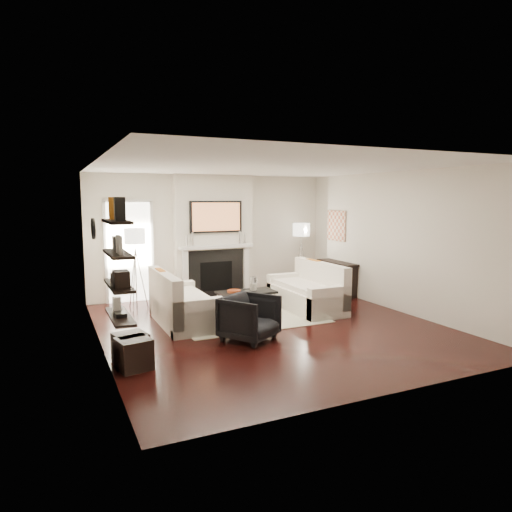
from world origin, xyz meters
name	(u,v)px	position (x,y,z in m)	size (l,w,h in m)	color
room_envelope	(271,248)	(0.00, 0.00, 1.35)	(6.00, 6.00, 6.00)	black
chimney_breast	(214,236)	(0.00, 2.88, 1.35)	(1.80, 0.25, 2.70)	silver
fireplace_surround	(216,273)	(0.00, 2.74, 0.52)	(1.30, 0.02, 1.04)	black
firebox	(216,276)	(0.00, 2.73, 0.45)	(0.75, 0.02, 0.65)	black
mantel_pilaster_l	(185,274)	(-0.72, 2.71, 0.55)	(0.12, 0.08, 1.10)	white
mantel_pilaster_r	(246,270)	(0.72, 2.71, 0.55)	(0.12, 0.08, 1.10)	white
mantel_shelf	(217,247)	(0.00, 2.69, 1.12)	(1.70, 0.18, 0.07)	white
tv_body	(216,217)	(0.00, 2.71, 1.78)	(1.20, 0.06, 0.70)	black
tv_screen	(217,217)	(0.00, 2.68, 1.78)	(1.10, 0.01, 0.62)	#BF723F
candlestick_l_tall	(192,239)	(-0.55, 2.70, 1.30)	(0.04, 0.04, 0.30)	silver
candlestick_l_short	(187,241)	(-0.68, 2.70, 1.27)	(0.04, 0.04, 0.24)	silver
candlestick_r_tall	(239,237)	(0.55, 2.70, 1.30)	(0.04, 0.04, 0.30)	silver
candlestick_r_short	(245,238)	(0.68, 2.70, 1.27)	(0.04, 0.04, 0.24)	silver
hallway_panel	(129,252)	(-1.85, 2.98, 1.05)	(0.90, 0.02, 2.10)	white
door_trim_l	(106,254)	(-2.33, 2.96, 1.05)	(0.06, 0.06, 2.16)	white
door_trim_r	(152,251)	(-1.37, 2.96, 1.05)	(0.06, 0.06, 2.16)	white
door_trim_top	(128,201)	(-1.85, 2.96, 2.13)	(1.02, 0.06, 0.06)	white
rug	(246,317)	(-0.13, 0.76, 0.01)	(2.60, 2.00, 0.01)	#BDB89B
loveseat_left_base	(184,312)	(-1.29, 0.80, 0.21)	(0.85, 1.80, 0.42)	white
loveseat_left_back	(165,296)	(-1.63, 0.80, 0.53)	(0.18, 1.80, 0.80)	white
loveseat_left_arm_n	(198,318)	(-1.29, -0.01, 0.30)	(0.85, 0.18, 0.60)	white
loveseat_left_arm_s	(172,298)	(-1.29, 1.61, 0.30)	(0.85, 0.18, 0.60)	white
loveseat_left_cushion	(187,297)	(-1.24, 0.80, 0.47)	(0.63, 1.44, 0.10)	white
pillow_left_orange	(160,281)	(-1.63, 1.10, 0.73)	(0.10, 0.42, 0.42)	#B26316
pillow_left_charcoal	(169,288)	(-1.63, 0.50, 0.72)	(0.10, 0.40, 0.40)	black
loveseat_right_base	(306,299)	(1.18, 0.79, 0.21)	(0.85, 1.80, 0.42)	white
loveseat_right_back	(321,282)	(1.51, 0.79, 0.53)	(0.18, 1.80, 0.80)	white
loveseat_right_arm_n	(329,303)	(1.18, -0.02, 0.30)	(0.85, 0.18, 0.60)	white
loveseat_right_arm_s	(287,287)	(1.18, 1.60, 0.30)	(0.85, 0.18, 0.60)	white
loveseat_right_cushion	(304,286)	(1.13, 0.79, 0.47)	(0.63, 1.44, 0.10)	white
pillow_right_orange	(313,270)	(1.51, 1.09, 0.73)	(0.10, 0.42, 0.42)	#B26316
pillow_right_charcoal	(329,275)	(1.51, 0.49, 0.72)	(0.10, 0.40, 0.40)	black
coffee_table	(246,292)	(0.00, 1.04, 0.40)	(1.10, 0.55, 0.04)	black
coffee_leg_nw	(226,308)	(-0.50, 0.82, 0.19)	(0.02, 0.02, 0.38)	silver
coffee_leg_ne	(275,303)	(0.50, 0.82, 0.19)	(0.02, 0.02, 0.38)	silver
coffee_leg_sw	(218,303)	(-0.50, 1.26, 0.19)	(0.02, 0.02, 0.38)	silver
coffee_leg_se	(265,298)	(0.50, 1.26, 0.19)	(0.02, 0.02, 0.38)	silver
hurricane_glass	(253,283)	(0.15, 1.04, 0.56)	(0.14, 0.14, 0.24)	white
hurricane_candle	(253,287)	(0.15, 1.04, 0.50)	(0.09, 0.09, 0.14)	white
copper_bowl	(234,291)	(-0.25, 1.04, 0.45)	(0.26, 0.26, 0.04)	#CB4B21
armchair	(250,316)	(-0.62, -0.52, 0.38)	(0.74, 0.70, 0.77)	black
lamp_left_post	(136,279)	(-1.85, 2.27, 0.60)	(0.02, 0.02, 1.20)	silver
lamp_left_shade	(135,236)	(-1.85, 2.27, 1.45)	(0.40, 0.40, 0.30)	white
lamp_left_leg_a	(142,278)	(-1.74, 2.27, 0.60)	(0.02, 0.02, 1.25)	silver
lamp_left_leg_b	(132,278)	(-1.91, 2.36, 0.60)	(0.02, 0.02, 1.25)	silver
lamp_left_leg_c	(134,280)	(-1.91, 2.17, 0.60)	(0.02, 0.02, 1.25)	silver
lamp_right_post	(301,265)	(2.05, 2.50, 0.60)	(0.02, 0.02, 1.20)	silver
lamp_right_shade	(301,230)	(2.05, 2.50, 1.45)	(0.40, 0.40, 0.30)	white
lamp_right_leg_a	(305,265)	(2.16, 2.50, 0.60)	(0.02, 0.02, 1.25)	silver
lamp_right_leg_b	(297,265)	(2.00, 2.60, 0.60)	(0.02, 0.02, 1.25)	silver
lamp_right_leg_c	(301,266)	(1.99, 2.41, 0.60)	(0.02, 0.02, 1.25)	silver
console_top	(337,263)	(2.57, 1.76, 0.73)	(0.35, 1.20, 0.04)	black
console_leg_n	(351,283)	(2.57, 1.21, 0.35)	(0.30, 0.04, 0.71)	black
console_leg_s	(324,275)	(2.57, 2.31, 0.35)	(0.30, 0.04, 0.71)	black
wall_art	(337,226)	(2.73, 2.05, 1.55)	(0.03, 0.70, 0.70)	#B17958
shelf_bottom	(120,317)	(-2.62, -1.00, 0.70)	(0.25, 1.00, 0.04)	black
shelf_lower	(119,286)	(-2.62, -1.00, 1.10)	(0.25, 1.00, 0.04)	black
shelf_upper	(118,254)	(-2.62, -1.00, 1.50)	(0.25, 1.00, 0.04)	black
shelf_top	(116,221)	(-2.62, -1.00, 1.90)	(0.25, 1.00, 0.04)	black
decor_magfile_a	(120,209)	(-2.62, -1.32, 2.06)	(0.12, 0.10, 0.28)	black
decor_magfile_b	(114,208)	(-2.62, -0.82, 2.06)	(0.12, 0.10, 0.28)	#B26316
decor_frame_a	(119,245)	(-2.62, -1.15, 1.63)	(0.04, 0.30, 0.22)	white
decor_frame_b	(115,243)	(-2.62, -0.77, 1.61)	(0.04, 0.22, 0.18)	black
decor_wine_rack	(121,279)	(-2.62, -1.22, 1.22)	(0.18, 0.25, 0.20)	black
decor_box_small	(117,277)	(-2.62, -0.85, 1.18)	(0.15, 0.12, 0.12)	black
decor_books	(121,314)	(-2.62, -1.05, 0.74)	(0.14, 0.20, 0.05)	black
decor_box_tall	(117,304)	(-2.62, -0.73, 0.81)	(0.10, 0.10, 0.18)	white
clock_rim	(93,229)	(-2.73, 0.90, 1.70)	(0.34, 0.34, 0.04)	black
clock_face	(95,229)	(-2.71, 0.90, 1.70)	(0.29, 0.29, 0.01)	white
ottoman_near	(131,348)	(-2.47, -0.78, 0.20)	(0.40, 0.40, 0.40)	black
ottoman_far	(134,354)	(-2.47, -1.02, 0.20)	(0.40, 0.40, 0.40)	black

